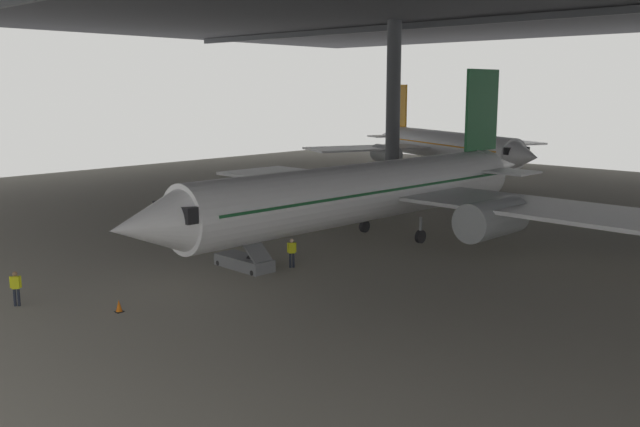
{
  "coord_description": "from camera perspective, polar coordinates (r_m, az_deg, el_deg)",
  "views": [
    {
      "loc": [
        29.35,
        -37.13,
        10.44
      ],
      "look_at": [
        -0.44,
        -5.37,
        2.63
      ],
      "focal_mm": 39.15,
      "sensor_mm": 36.0,
      "label": 1
    }
  ],
  "objects": [
    {
      "name": "ground_plane",
      "position": [
        48.47,
        4.73,
        -2.31
      ],
      "size": [
        110.0,
        110.0,
        0.0
      ],
      "primitive_type": "plane",
      "color": "gray"
    },
    {
      "name": "traffic_cone_orange",
      "position": [
        34.63,
        -16.11,
        -7.29
      ],
      "size": [
        0.36,
        0.36,
        0.6
      ],
      "color": "black",
      "rests_on": "ground_plane"
    },
    {
      "name": "airplane_distant",
      "position": [
        90.21,
        10.16,
        5.5
      ],
      "size": [
        33.07,
        33.13,
        11.01
      ],
      "color": "white",
      "rests_on": "ground_plane"
    },
    {
      "name": "boarding_stairs",
      "position": [
        41.39,
        -6.28,
        -3.45
      ],
      "size": [
        4.35,
        1.65,
        4.76
      ],
      "color": "slate",
      "rests_on": "ground_plane"
    },
    {
      "name": "crew_worker_near_nose",
      "position": [
        37.07,
        -23.6,
        -5.46
      ],
      "size": [
        0.39,
        0.47,
        1.74
      ],
      "color": "#232838",
      "rests_on": "ground_plane"
    },
    {
      "name": "crew_worker_by_stairs",
      "position": [
        41.2,
        -2.32,
        -3.08
      ],
      "size": [
        0.4,
        0.44,
        1.75
      ],
      "color": "#232838",
      "rests_on": "ground_plane"
    },
    {
      "name": "airplane_main",
      "position": [
        47.64,
        4.22,
        1.81
      ],
      "size": [
        37.08,
        38.48,
        11.97
      ],
      "color": "white",
      "rests_on": "ground_plane"
    }
  ]
}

